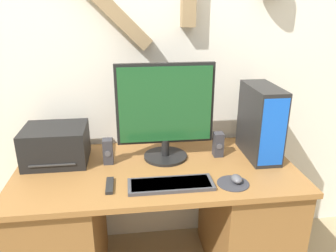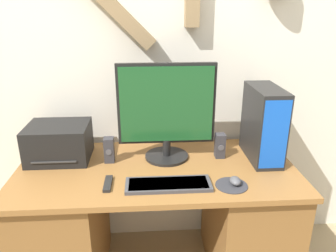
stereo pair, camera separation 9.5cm
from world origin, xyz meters
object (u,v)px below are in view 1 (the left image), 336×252
object	(u,v)px
keyboard	(171,184)
monitor	(165,110)
speaker_right	(218,144)
printer	(56,145)
computer_tower	(261,122)
remote_control	(110,185)
speaker_left	(108,151)
mouse	(237,179)

from	to	relation	value
keyboard	monitor	bearing A→B (deg)	87.91
speaker_right	printer	bearing A→B (deg)	177.32
computer_tower	remote_control	size ratio (longest dim) A/B	2.88
remote_control	keyboard	bearing A→B (deg)	-5.71
keyboard	printer	distance (m)	0.71
remote_control	speaker_left	bearing A→B (deg)	93.49
monitor	computer_tower	size ratio (longest dim) A/B	1.32
mouse	printer	size ratio (longest dim) A/B	0.22
monitor	computer_tower	bearing A→B (deg)	-4.20
computer_tower	remote_control	world-z (taller)	computer_tower
keyboard	computer_tower	distance (m)	0.67
mouse	computer_tower	bearing A→B (deg)	52.56
printer	computer_tower	bearing A→B (deg)	-3.28
printer	speaker_left	world-z (taller)	printer
mouse	computer_tower	xyz separation A→B (m)	(0.23, 0.30, 0.19)
speaker_right	remote_control	distance (m)	0.69
monitor	computer_tower	world-z (taller)	monitor
mouse	speaker_left	size ratio (longest dim) A/B	0.52
monitor	printer	world-z (taller)	monitor
mouse	printer	xyz separation A→B (m)	(-0.95, 0.37, 0.08)
computer_tower	remote_control	xyz separation A→B (m)	(-0.87, -0.26, -0.20)
mouse	speaker_right	size ratio (longest dim) A/B	0.52
monitor	speaker_left	distance (m)	0.40
printer	remote_control	xyz separation A→B (m)	(0.31, -0.33, -0.10)
keyboard	remote_control	bearing A→B (deg)	174.29
speaker_left	remote_control	xyz separation A→B (m)	(0.02, -0.27, -0.07)
computer_tower	speaker_right	distance (m)	0.28
monitor	keyboard	bearing A→B (deg)	-92.09
speaker_left	monitor	bearing A→B (deg)	5.83
monitor	speaker_left	bearing A→B (deg)	-174.17
computer_tower	keyboard	bearing A→B (deg)	-152.93
remote_control	monitor	bearing A→B (deg)	43.55
monitor	remote_control	distance (m)	0.52
mouse	printer	world-z (taller)	printer
monitor	printer	distance (m)	0.65
monitor	mouse	world-z (taller)	monitor
speaker_left	remote_control	size ratio (longest dim) A/B	0.99
mouse	speaker_left	bearing A→B (deg)	154.99
computer_tower	speaker_left	size ratio (longest dim) A/B	2.90
printer	speaker_right	xyz separation A→B (m)	(0.94, -0.04, -0.03)
keyboard	speaker_left	xyz separation A→B (m)	(-0.32, 0.30, 0.06)
speaker_left	keyboard	bearing A→B (deg)	-42.84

